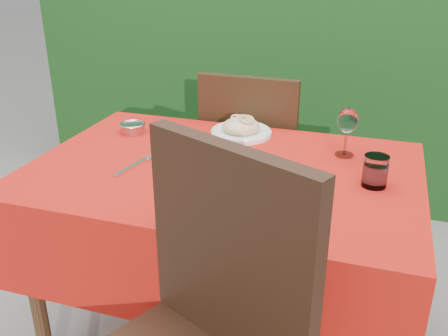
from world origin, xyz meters
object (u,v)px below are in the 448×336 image
(steel_ramekin, at_px, (133,128))
(pizza_plate, at_px, (226,181))
(chair_far, at_px, (253,159))
(pasta_plate, at_px, (241,129))
(fork, at_px, (130,167))
(wine_glass, at_px, (347,123))
(water_glass, at_px, (375,173))

(steel_ramekin, bearing_deg, pizza_plate, -36.29)
(chair_far, distance_m, pasta_plate, 0.36)
(chair_far, distance_m, pizza_plate, 0.79)
(fork, bearing_deg, pasta_plate, 70.95)
(steel_ramekin, bearing_deg, pasta_plate, 14.48)
(chair_far, xyz_separation_m, fork, (-0.23, -0.69, 0.22))
(wine_glass, height_order, fork, wine_glass)
(pasta_plate, height_order, wine_glass, wine_glass)
(pizza_plate, xyz_separation_m, water_glass, (0.41, 0.16, 0.02))
(wine_glass, bearing_deg, steel_ramekin, -178.88)
(chair_far, bearing_deg, steel_ramekin, 45.58)
(chair_far, bearing_deg, pizza_plate, 99.62)
(pasta_plate, bearing_deg, pizza_plate, -79.11)
(chair_far, xyz_separation_m, wine_glass, (0.42, -0.36, 0.33))
(pizza_plate, relative_size, pasta_plate, 1.51)
(water_glass, bearing_deg, pasta_plate, 148.76)
(pasta_plate, xyz_separation_m, water_glass, (0.51, -0.31, 0.02))
(pizza_plate, bearing_deg, chair_far, 98.49)
(pizza_plate, xyz_separation_m, pasta_plate, (-0.09, 0.47, -0.00))
(pasta_plate, height_order, steel_ramekin, pasta_plate)
(chair_far, relative_size, pasta_plate, 4.01)
(wine_glass, relative_size, fork, 0.80)
(pizza_plate, bearing_deg, steel_ramekin, 143.71)
(pasta_plate, distance_m, water_glass, 0.59)
(pizza_plate, relative_size, fork, 1.65)
(pasta_plate, xyz_separation_m, wine_glass, (0.40, -0.09, 0.10))
(pizza_plate, distance_m, fork, 0.35)
(pizza_plate, distance_m, steel_ramekin, 0.62)
(chair_far, height_order, wine_glass, chair_far)
(chair_far, distance_m, water_glass, 0.82)
(chair_far, distance_m, steel_ramekin, 0.59)
(pasta_plate, height_order, fork, pasta_plate)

